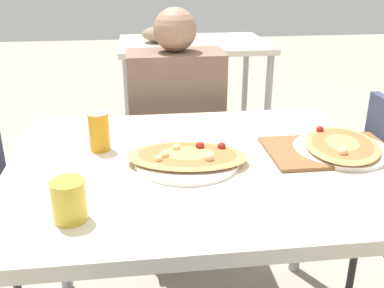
{
  "coord_description": "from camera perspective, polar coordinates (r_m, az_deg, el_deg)",
  "views": [
    {
      "loc": [
        -0.17,
        -1.24,
        1.35
      ],
      "look_at": [
        -0.02,
        -0.0,
        0.83
      ],
      "focal_mm": 42.0,
      "sensor_mm": 36.0,
      "label": 1
    }
  ],
  "objects": [
    {
      "name": "person_seated",
      "position": [
        2.04,
        -2.1,
        3.41
      ],
      "size": [
        0.42,
        0.26,
        1.16
      ],
      "rotation": [
        0.0,
        0.0,
        3.14
      ],
      "color": "#2D2D38",
      "rests_on": "ground_plane"
    },
    {
      "name": "soda_can",
      "position": [
        1.47,
        -11.71,
        1.54
      ],
      "size": [
        0.07,
        0.07,
        0.12
      ],
      "color": "orange",
      "rests_on": "dining_table"
    },
    {
      "name": "pizza_second",
      "position": [
        1.52,
        18.46,
        -0.3
      ],
      "size": [
        0.32,
        0.38,
        0.05
      ],
      "color": "white",
      "rests_on": "dining_table"
    },
    {
      "name": "dining_table",
      "position": [
        1.41,
        0.62,
        -5.08
      ],
      "size": [
        1.15,
        0.93,
        0.77
      ],
      "color": "beige",
      "rests_on": "ground_plane"
    },
    {
      "name": "drink_glass",
      "position": [
        1.1,
        -15.35,
        -6.93
      ],
      "size": [
        0.08,
        0.08,
        0.1
      ],
      "color": "gold",
      "rests_on": "dining_table"
    },
    {
      "name": "serving_tray",
      "position": [
        1.5,
        17.07,
        -0.79
      ],
      "size": [
        0.4,
        0.26,
        0.01
      ],
      "color": "brown",
      "rests_on": "dining_table"
    },
    {
      "name": "background_table",
      "position": [
        3.45,
        -0.5,
        11.88
      ],
      "size": [
        1.1,
        0.8,
        0.89
      ],
      "color": "beige",
      "rests_on": "ground_plane"
    },
    {
      "name": "chair_far_seated",
      "position": [
        2.21,
        -2.32,
        0.15
      ],
      "size": [
        0.4,
        0.4,
        0.92
      ],
      "rotation": [
        0.0,
        0.0,
        3.14
      ],
      "color": "#2D3851",
      "rests_on": "ground_plane"
    },
    {
      "name": "pizza_main",
      "position": [
        1.36,
        -0.61,
        -1.72
      ],
      "size": [
        0.4,
        0.32,
        0.05
      ],
      "color": "white",
      "rests_on": "dining_table"
    }
  ]
}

